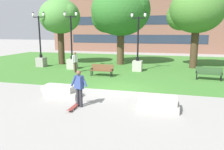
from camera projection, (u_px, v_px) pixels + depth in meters
ground_plane at (117, 90)px, 12.94m from camera, size 140.00×140.00×0.00m
grass_lawn at (140, 65)px, 22.41m from camera, size 40.00×20.00×0.02m
concrete_block_center at (61, 92)px, 11.53m from camera, size 1.92×0.90×0.64m
concrete_block_left at (158, 103)px, 9.63m from camera, size 1.80×0.90×0.64m
person_skateboarder at (79, 86)px, 9.96m from camera, size 0.85×0.37×1.71m
skateboard at (73, 107)px, 9.78m from camera, size 0.25×1.02×0.14m
park_bench_near_right at (102, 69)px, 16.91m from camera, size 1.82×0.59×0.90m
park_bench_far_left at (209, 73)px, 15.56m from camera, size 1.84×0.71×0.90m
lamp_post_left at (72, 58)px, 20.07m from camera, size 1.32×0.80×5.18m
lamp_post_right at (41, 56)px, 21.36m from camera, size 1.32×0.80×5.24m
lamp_post_center at (138, 59)px, 18.98m from camera, size 1.32×0.80×5.02m
tree_far_right at (120, 11)px, 22.03m from camera, size 6.25×5.95×8.01m
tree_near_left at (60, 17)px, 22.30m from camera, size 4.34×4.13×6.68m
tree_near_right at (196, 11)px, 19.77m from camera, size 5.15×4.90×7.41m
person_bystander_near_lawn at (75, 61)px, 18.35m from camera, size 0.36×0.65×1.71m
building_facade_distant at (136, 21)px, 35.83m from camera, size 29.75×1.03×10.10m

